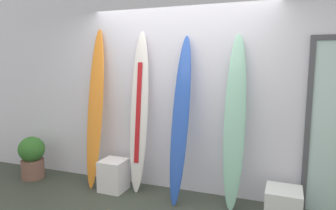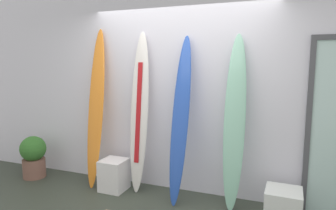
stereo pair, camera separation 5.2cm
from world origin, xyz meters
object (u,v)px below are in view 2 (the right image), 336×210
Objects in this scene: surfboard_ivory at (139,114)px; potted_plant at (33,156)px; surfboard_cobalt at (180,121)px; display_block_left at (283,205)px; display_block_center at (114,175)px; surfboard_seafoam at (234,124)px; surfboard_sunset at (96,108)px.

surfboard_ivory is 1.90m from potted_plant.
surfboard_cobalt reaches higher than display_block_left.
surfboard_ivory is 2.09m from display_block_left.
surfboard_cobalt is 4.91× the size of display_block_center.
surfboard_ivory is 1.03× the size of surfboard_seafoam.
surfboard_cobalt is (0.62, -0.10, -0.04)m from surfboard_ivory.
potted_plant reaches higher than display_block_center.
display_block_left is 3.62m from potted_plant.
surfboard_ivory is (0.67, 0.04, -0.05)m from surfboard_sunset.
surfboard_ivory is at bearing 24.26° from display_block_center.
surfboard_sunset is at bearing 7.77° from potted_plant.
display_block_left is (1.88, -0.20, -0.90)m from surfboard_ivory.
surfboard_cobalt is 3.27× the size of potted_plant.
surfboard_sunset reaches higher than display_block_center.
display_block_center is 1.41m from potted_plant.
surfboard_cobalt is 0.67m from surfboard_seafoam.
surfboard_sunset reaches higher than surfboard_cobalt.
display_block_center is (0.33, -0.11, -0.91)m from surfboard_sunset.
surfboard_ivory reaches higher than surfboard_seafoam.
surfboard_seafoam is at bearing 3.99° from display_block_center.
potted_plant is at bearing 179.87° from display_block_left.
surfboard_sunset is 0.67m from surfboard_ivory.
surfboard_seafoam is 5.28× the size of display_block_left.
display_block_center is (-0.96, -0.05, -0.83)m from surfboard_cobalt.
surfboard_ivory reaches higher than display_block_left.
display_block_center is (-0.33, -0.15, -0.87)m from surfboard_ivory.
display_block_left is (0.59, -0.16, -0.86)m from surfboard_seafoam.
surfboard_sunset is 5.22× the size of display_block_center.
surfboard_ivory is at bearing 173.97° from display_block_left.
potted_plant is at bearing -177.12° from surfboard_seafoam.
display_block_center is at bearing -155.74° from surfboard_ivory.
surfboard_seafoam is 3.11m from potted_plant.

